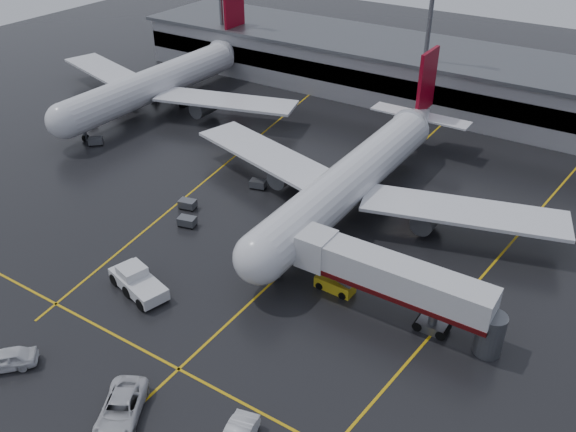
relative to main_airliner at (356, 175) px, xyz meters
The scene contains 19 objects.
ground 10.57m from the main_airliner, 90.00° to the right, with size 220.00×220.00×0.00m, color black.
apron_line_centre 10.57m from the main_airliner, 90.00° to the right, with size 0.25×90.00×0.02m, color gold.
apron_line_stop 31.98m from the main_airliner, 90.00° to the right, with size 60.00×0.25×0.02m, color gold.
apron_line_left 20.44m from the main_airliner, behind, with size 0.25×70.00×0.02m, color gold.
apron_line_right 18.49m from the main_airliner, ahead, with size 0.25×70.00×0.02m, color gold.
terminal 38.23m from the main_airliner, 90.00° to the left, with size 122.00×19.00×8.60m.
light_mast_mid 34.26m from the main_airliner, 98.80° to the left, with size 3.00×1.20×25.45m.
main_airliner is the anchor object (origin of this frame).
second_airliner 43.68m from the main_airliner, 164.05° to the left, with size 48.80×45.60×14.10m.
jet_bridge 19.68m from the main_airliner, 52.90° to the right, with size 19.90×3.40×6.05m.
pushback_tractor 28.06m from the main_airliner, 111.86° to the right, with size 7.40×4.55×2.47m.
belt_loader 16.77m from the main_airliner, 69.18° to the right, with size 3.98×1.97×2.48m.
service_van_a 37.95m from the main_airliner, 90.43° to the right, with size 2.96×6.42×1.78m, color silver.
service_van_d 41.31m from the main_airliner, 107.36° to the right, with size 2.06×5.11×1.74m, color silver.
baggage_cart_a 20.38m from the main_airliner, 134.48° to the right, with size 2.26×1.76×1.12m.
baggage_cart_b 20.40m from the main_airliner, 145.70° to the right, with size 2.23×1.70×1.12m.
baggage_cart_c 13.13m from the main_airliner, 167.95° to the right, with size 2.27×1.78×1.12m.
baggage_cart_d 46.54m from the main_airliner, behind, with size 2.10×1.46×1.12m.
baggage_cart_e 40.07m from the main_airliner, behind, with size 2.35×2.32×1.12m.
Camera 1 is at (27.34, -47.50, 37.60)m, focal length 37.76 mm.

